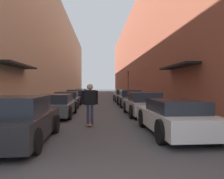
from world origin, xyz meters
TOP-DOWN VIEW (x-y plane):
  - ground at (0.00, 27.35)m, footprint 150.40×150.40m
  - curb_strip_left at (-4.42, 34.18)m, footprint 1.80×68.36m
  - curb_strip_right at (4.42, 34.18)m, footprint 1.80×68.36m
  - building_row_left at (-7.32, 34.18)m, footprint 4.90×68.36m
  - building_row_right at (7.32, 34.18)m, footprint 4.90×68.36m
  - parked_car_left_0 at (-2.44, 5.01)m, footprint 1.89×3.95m
  - parked_car_left_1 at (-2.36, 10.51)m, footprint 1.92×4.28m
  - parked_car_left_2 at (-2.51, 15.82)m, footprint 1.98×4.17m
  - parked_car_left_3 at (-2.38, 21.10)m, footprint 1.88×4.77m
  - parked_car_left_4 at (-2.37, 26.57)m, footprint 1.96×4.47m
  - parked_car_left_5 at (-2.56, 32.33)m, footprint 2.07×4.64m
  - parked_car_right_0 at (2.52, 5.85)m, footprint 1.85×4.26m
  - parked_car_right_1 at (2.47, 10.67)m, footprint 1.90×4.02m
  - parked_car_right_2 at (2.50, 16.31)m, footprint 1.85×4.48m
  - parked_car_right_3 at (2.54, 21.75)m, footprint 1.85×4.34m
  - skateboarder at (-0.43, 7.61)m, footprint 0.67×0.78m
  - traffic_light at (4.02, 28.13)m, footprint 0.16×0.22m

SIDE VIEW (x-z plane):
  - ground at x=0.00m, z-range 0.00..0.00m
  - curb_strip_left at x=-4.42m, z-range 0.00..0.12m
  - curb_strip_right at x=4.42m, z-range 0.00..0.12m
  - parked_car_right_0 at x=2.52m, z-range 0.00..1.19m
  - parked_car_left_2 at x=-2.51m, z-range -0.01..1.20m
  - parked_car_left_1 at x=-2.36m, z-range -0.01..1.21m
  - parked_car_left_5 at x=-2.56m, z-range -0.01..1.22m
  - parked_car_left_4 at x=-2.37m, z-range -0.01..1.23m
  - parked_car_left_3 at x=-2.38m, z-range -0.02..1.26m
  - parked_car_right_3 at x=2.54m, z-range -0.03..1.27m
  - parked_car_right_1 at x=2.47m, z-range -0.02..1.30m
  - parked_car_right_2 at x=2.50m, z-range -0.02..1.31m
  - parked_car_left_0 at x=-2.44m, z-range -0.03..1.33m
  - skateboarder at x=-0.43m, z-range 0.20..1.95m
  - traffic_light at x=4.02m, z-range 0.54..4.12m
  - building_row_left at x=-7.32m, z-range 0.00..13.81m
  - building_row_right at x=7.32m, z-range 0.00..14.05m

